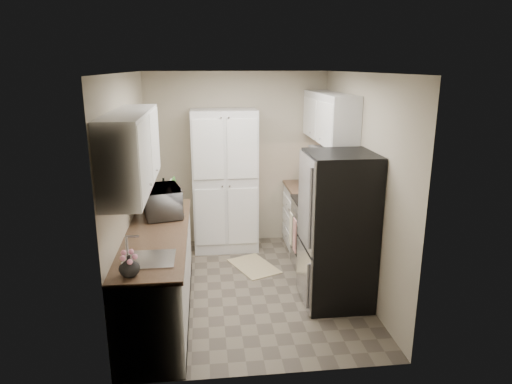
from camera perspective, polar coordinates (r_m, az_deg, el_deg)
ground at (r=5.58m, az=-0.94°, el=-11.90°), size 3.20×3.20×0.00m
room_shell at (r=5.03m, az=-1.22°, el=4.70°), size 2.64×3.24×2.52m
pantry_cabinet at (r=6.45m, az=-3.91°, el=1.38°), size 0.90×0.55×2.00m
base_cabinet_left at (r=5.01m, az=-11.99°, el=-10.03°), size 0.60×2.30×0.88m
countertop_left at (r=4.83m, az=-12.29°, el=-5.10°), size 0.63×2.33×0.04m
base_cabinet_right at (r=6.65m, az=6.55°, el=-3.28°), size 0.60×0.80×0.88m
countertop_right at (r=6.51m, az=6.68°, el=0.55°), size 0.63×0.83×0.04m
electric_range at (r=5.90m, az=8.16°, el=-5.42°), size 0.71×0.78×1.13m
refrigerator at (r=5.04m, az=10.21°, el=-4.69°), size 0.70×0.72×1.70m
microwave at (r=5.29m, az=-11.64°, el=-1.15°), size 0.52×0.66×0.32m
wine_bottle at (r=5.69m, az=-11.42°, el=-0.06°), size 0.08×0.08×0.30m
flower_vase at (r=3.87m, az=-15.56°, el=-8.89°), size 0.18×0.18×0.18m
cutting_board at (r=5.66m, az=-10.07°, el=0.04°), size 0.04×0.26×0.32m
toaster_oven at (r=6.51m, az=7.55°, el=1.80°), size 0.33×0.42×0.24m
fruit_basket at (r=6.51m, az=7.80°, el=3.38°), size 0.27×0.27×0.11m
kitchen_mat at (r=6.12m, az=-0.26°, el=-9.25°), size 0.70×0.84×0.01m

